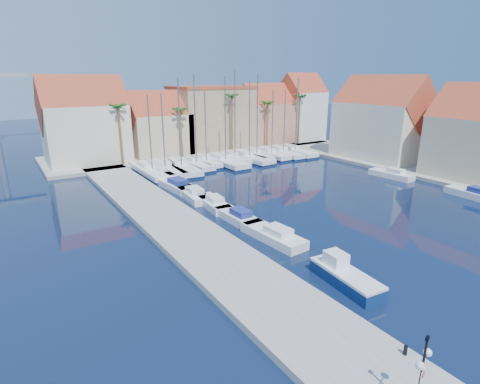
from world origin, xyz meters
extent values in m
plane|color=black|center=(0.00, 0.00, 0.00)|extent=(260.00, 260.00, 0.00)
cube|color=gray|center=(-9.00, 13.50, 0.25)|extent=(6.00, 77.00, 0.50)
cube|color=gray|center=(10.00, 48.00, 0.25)|extent=(54.00, 16.00, 0.50)
cube|color=gray|center=(32.00, 15.00, 0.25)|extent=(12.00, 60.00, 0.50)
cylinder|color=black|center=(-9.35, -9.65, 2.38)|extent=(0.09, 0.09, 3.76)
cylinder|color=black|center=(-9.58, -9.71, 3.23)|extent=(0.47, 0.17, 0.05)
cylinder|color=black|center=(-9.12, -9.58, 3.23)|extent=(0.47, 0.17, 0.05)
sphere|color=white|center=(-9.80, -9.77, 3.23)|extent=(0.34, 0.34, 0.34)
sphere|color=white|center=(-8.90, -9.52, 3.23)|extent=(0.34, 0.34, 0.34)
cube|color=black|center=(-9.35, -9.65, 4.17)|extent=(0.23, 0.16, 0.15)
cube|color=white|center=(-9.33, -9.70, 2.47)|extent=(0.46, 0.15, 0.47)
cylinder|color=red|center=(-9.33, -9.72, 2.52)|extent=(0.31, 0.10, 0.32)
cylinder|color=#1933A5|center=(-9.33, -9.73, 2.52)|extent=(0.22, 0.07, 0.23)
cube|color=white|center=(-9.33, -9.70, 2.15)|extent=(0.37, 0.13, 0.13)
cylinder|color=black|center=(-6.60, -7.36, 0.74)|extent=(0.19, 0.19, 0.49)
cube|color=navy|center=(-3.42, -0.73, 0.42)|extent=(2.41, 5.72, 0.83)
cube|color=white|center=(-3.42, -0.73, 0.93)|extent=(2.41, 5.72, 0.19)
cube|color=white|center=(-3.31, 0.37, 1.44)|extent=(1.35, 1.60, 1.02)
cube|color=white|center=(-3.03, 7.82, 0.40)|extent=(2.59, 6.74, 0.80)
cube|color=white|center=(-2.98, 7.16, 1.10)|extent=(1.64, 2.41, 0.60)
cube|color=white|center=(-3.24, 13.24, 0.40)|extent=(2.10, 6.06, 0.80)
cube|color=navy|center=(-3.22, 12.64, 1.10)|extent=(1.41, 2.14, 0.60)
cube|color=white|center=(-3.19, 18.25, 0.40)|extent=(2.52, 6.17, 0.80)
cube|color=white|center=(-3.26, 17.66, 1.10)|extent=(1.55, 2.23, 0.60)
cube|color=white|center=(-3.61, 22.40, 0.40)|extent=(2.70, 6.87, 0.80)
cube|color=white|center=(-3.66, 21.74, 1.10)|extent=(1.69, 2.47, 0.60)
cube|color=white|center=(-3.72, 27.18, 0.40)|extent=(2.84, 7.53, 0.80)
cube|color=navy|center=(-3.67, 26.44, 1.10)|extent=(1.82, 2.69, 0.60)
cube|color=white|center=(-3.12, 33.78, 0.40)|extent=(2.36, 5.94, 0.80)
cube|color=white|center=(-3.07, 33.20, 1.10)|extent=(1.47, 2.14, 0.60)
cube|color=white|center=(24.00, 4.47, 0.40)|extent=(2.48, 6.23, 0.80)
cube|color=navy|center=(23.95, 3.86, 1.10)|extent=(1.54, 2.24, 0.60)
cube|color=white|center=(24.00, 15.52, 0.40)|extent=(2.43, 6.27, 0.80)
cube|color=white|center=(24.05, 14.90, 1.10)|extent=(1.54, 2.25, 0.60)
cube|color=white|center=(-3.82, 35.63, 0.50)|extent=(3.12, 11.79, 1.00)
cube|color=#0D1B43|center=(-3.82, 35.63, 0.18)|extent=(3.18, 11.85, 0.28)
cube|color=white|center=(-3.81, 36.81, 1.30)|extent=(2.16, 3.54, 0.60)
cylinder|color=slate|center=(-3.82, 35.04, 6.12)|extent=(0.20, 0.20, 10.23)
cube|color=white|center=(-1.77, 35.80, 0.50)|extent=(3.07, 11.61, 1.00)
cube|color=#0D1B43|center=(-1.77, 35.80, 0.18)|extent=(3.13, 11.67, 0.28)
cube|color=white|center=(-1.77, 36.95, 1.30)|extent=(2.13, 3.49, 0.60)
cylinder|color=slate|center=(-1.78, 35.22, 6.23)|extent=(0.20, 0.20, 10.45)
cube|color=white|center=(0.65, 35.27, 0.50)|extent=(3.92, 11.64, 1.00)
cube|color=#0D1B43|center=(0.65, 35.27, 0.18)|extent=(3.98, 11.70, 0.28)
cube|color=white|center=(0.75, 36.41, 1.30)|extent=(2.36, 3.59, 0.60)
cylinder|color=slate|center=(0.60, 34.70, 7.27)|extent=(0.20, 0.20, 12.53)
cube|color=white|center=(3.46, 35.84, 0.50)|extent=(2.39, 8.92, 1.00)
cube|color=#0D1B43|center=(3.46, 35.84, 0.18)|extent=(2.45, 8.98, 0.28)
cube|color=white|center=(3.45, 36.73, 1.30)|extent=(1.64, 2.69, 0.60)
cylinder|color=slate|center=(3.46, 35.40, 7.52)|extent=(0.20, 0.20, 13.04)
cube|color=white|center=(5.67, 36.72, 0.50)|extent=(2.75, 8.61, 1.00)
cube|color=#0D1B43|center=(5.67, 36.72, 0.18)|extent=(2.82, 8.67, 0.28)
cube|color=white|center=(5.72, 37.57, 1.30)|extent=(1.71, 2.64, 0.60)
cylinder|color=slate|center=(5.64, 36.30, 6.25)|extent=(0.20, 0.20, 10.50)
cube|color=white|center=(8.32, 35.32, 0.50)|extent=(3.06, 11.34, 1.00)
cube|color=#0D1B43|center=(8.32, 35.32, 0.18)|extent=(3.12, 11.40, 0.28)
cube|color=white|center=(8.31, 36.45, 1.30)|extent=(2.09, 3.41, 0.60)
cylinder|color=slate|center=(8.33, 34.76, 7.33)|extent=(0.20, 0.20, 12.67)
cube|color=white|center=(10.85, 36.39, 0.50)|extent=(2.31, 8.10, 1.00)
cube|color=#0D1B43|center=(10.85, 36.39, 0.18)|extent=(2.37, 8.16, 0.28)
cube|color=white|center=(10.82, 37.20, 1.30)|extent=(1.53, 2.45, 0.60)
cylinder|color=slate|center=(10.86, 35.99, 7.84)|extent=(0.20, 0.20, 13.69)
cube|color=white|center=(13.18, 35.81, 0.50)|extent=(3.78, 11.59, 1.00)
cube|color=#0D1B43|center=(13.18, 35.81, 0.18)|extent=(3.84, 11.66, 0.28)
cube|color=white|center=(13.10, 36.95, 1.30)|extent=(2.32, 3.56, 0.60)
cylinder|color=slate|center=(13.22, 35.24, 7.10)|extent=(0.20, 0.20, 12.20)
cube|color=white|center=(15.46, 36.60, 0.50)|extent=(2.89, 9.12, 1.00)
cube|color=#0D1B43|center=(15.46, 36.60, 0.18)|extent=(2.96, 9.18, 0.28)
cube|color=white|center=(15.51, 37.49, 1.30)|extent=(1.80, 2.79, 0.60)
cylinder|color=slate|center=(15.43, 36.15, 7.56)|extent=(0.20, 0.20, 13.12)
cube|color=white|center=(18.01, 35.77, 0.50)|extent=(2.49, 9.28, 1.00)
cube|color=#0D1B43|center=(18.01, 35.77, 0.18)|extent=(2.55, 9.34, 0.28)
cube|color=white|center=(18.02, 36.69, 1.30)|extent=(1.71, 2.79, 0.60)
cylinder|color=slate|center=(18.01, 35.30, 6.21)|extent=(0.20, 0.20, 10.42)
cube|color=white|center=(20.78, 35.96, 0.50)|extent=(2.94, 10.66, 1.00)
cube|color=#0D1B43|center=(20.78, 35.96, 0.18)|extent=(3.01, 10.73, 0.28)
cube|color=white|center=(20.79, 37.02, 1.30)|extent=(1.99, 3.22, 0.60)
cylinder|color=slate|center=(20.77, 35.42, 6.23)|extent=(0.20, 0.20, 10.47)
cube|color=white|center=(23.21, 35.57, 0.50)|extent=(2.81, 10.57, 1.00)
cube|color=#0D1B43|center=(23.21, 35.57, 0.18)|extent=(2.87, 10.63, 0.28)
cube|color=white|center=(23.22, 36.63, 1.30)|extent=(1.94, 3.18, 0.60)
cylinder|color=slate|center=(23.21, 35.05, 7.20)|extent=(0.20, 0.20, 12.41)
cube|color=beige|center=(-10.00, 47.00, 5.00)|extent=(12.00, 9.00, 9.00)
cube|color=maroon|center=(-10.00, 47.00, 9.50)|extent=(12.30, 9.00, 9.00)
cube|color=#CAB68F|center=(2.00, 47.00, 4.00)|extent=(10.00, 8.00, 7.00)
cube|color=maroon|center=(2.00, 47.00, 7.50)|extent=(10.30, 8.00, 8.00)
cube|color=#9B815F|center=(13.00, 48.00, 6.00)|extent=(14.00, 10.00, 11.00)
cube|color=maroon|center=(13.00, 48.00, 11.75)|extent=(14.20, 10.20, 0.50)
cube|color=#B4745B|center=(25.00, 47.00, 4.50)|extent=(10.00, 8.00, 8.00)
cube|color=maroon|center=(25.00, 47.00, 8.50)|extent=(10.30, 8.00, 8.00)
cube|color=silver|center=(34.00, 46.00, 5.50)|extent=(8.00, 8.00, 10.00)
cube|color=maroon|center=(34.00, 46.00, 10.50)|extent=(8.30, 8.00, 8.00)
cube|color=beige|center=(32.00, 24.00, 5.00)|extent=(9.00, 14.00, 9.00)
cube|color=maroon|center=(32.00, 24.00, 9.50)|extent=(9.00, 14.30, 9.00)
cylinder|color=brown|center=(-6.00, 42.00, 5.00)|extent=(0.36, 0.36, 9.00)
sphere|color=#1D5217|center=(-6.00, 42.00, 9.35)|extent=(2.60, 2.60, 2.60)
cylinder|color=brown|center=(4.00, 42.00, 4.50)|extent=(0.36, 0.36, 8.00)
sphere|color=#1D5217|center=(4.00, 42.00, 8.35)|extent=(2.60, 2.60, 2.60)
cylinder|color=brown|center=(14.00, 42.00, 5.50)|extent=(0.36, 0.36, 10.00)
sphere|color=#1D5217|center=(14.00, 42.00, 10.35)|extent=(2.60, 2.60, 2.60)
cylinder|color=brown|center=(22.00, 42.00, 4.75)|extent=(0.36, 0.36, 8.50)
sphere|color=#1D5217|center=(22.00, 42.00, 8.85)|extent=(2.60, 2.60, 2.60)
cylinder|color=brown|center=(30.00, 42.00, 5.25)|extent=(0.36, 0.36, 9.50)
sphere|color=#1D5217|center=(30.00, 42.00, 9.85)|extent=(2.60, 2.60, 2.60)
camera|label=1|loc=(-21.74, -15.73, 13.60)|focal=28.00mm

